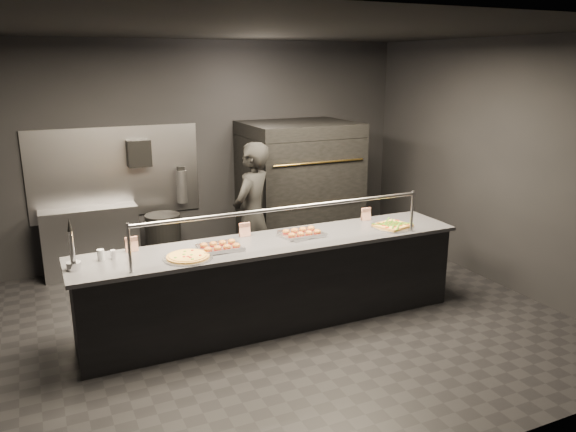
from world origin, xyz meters
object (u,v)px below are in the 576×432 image
(service_counter, at_px, (275,282))
(slider_tray_b, at_px, (302,233))
(towel_dispenser, at_px, (139,153))
(prep_shelf, at_px, (91,241))
(trash_bin, at_px, (164,242))
(beer_tap, at_px, (73,255))
(slider_tray_a, at_px, (220,247))
(pizza_oven, at_px, (299,189))
(round_pizza, at_px, (188,257))
(worker, at_px, (252,216))
(fire_extinguisher, at_px, (182,186))
(square_pizza, at_px, (393,226))

(service_counter, xyz_separation_m, slider_tray_b, (0.34, 0.05, 0.48))
(towel_dispenser, bearing_deg, service_counter, -69.37)
(prep_shelf, xyz_separation_m, trash_bin, (0.89, -0.24, -0.06))
(beer_tap, relative_size, slider_tray_b, 0.96)
(service_counter, xyz_separation_m, beer_tap, (-1.95, -0.02, 0.59))
(slider_tray_b, bearing_deg, slider_tray_a, -175.46)
(service_counter, relative_size, pizza_oven, 2.15)
(beer_tap, relative_size, round_pizza, 1.04)
(round_pizza, height_order, worker, worker)
(towel_dispenser, bearing_deg, beer_tap, -113.57)
(fire_extinguisher, relative_size, worker, 0.28)
(fire_extinguisher, xyz_separation_m, square_pizza, (1.75, -2.50, -0.12))
(pizza_oven, bearing_deg, square_pizza, -84.28)
(pizza_oven, distance_m, towel_dispenser, 2.23)
(service_counter, bearing_deg, towel_dispenser, 110.63)
(service_counter, relative_size, beer_tap, 8.53)
(square_pizza, bearing_deg, prep_shelf, 141.14)
(pizza_oven, xyz_separation_m, towel_dispenser, (-2.10, 0.49, 0.58))
(worker, bearing_deg, pizza_oven, 177.48)
(fire_extinguisher, bearing_deg, towel_dispenser, -178.96)
(pizza_oven, bearing_deg, worker, -141.26)
(slider_tray_a, bearing_deg, fire_extinguisher, 84.31)
(square_pizza, bearing_deg, beer_tap, 178.61)
(fire_extinguisher, height_order, beer_tap, beer_tap)
(slider_tray_b, bearing_deg, trash_bin, 117.38)
(service_counter, bearing_deg, worker, 80.86)
(round_pizza, relative_size, slider_tray_a, 1.04)
(prep_shelf, height_order, towel_dispenser, towel_dispenser)
(round_pizza, xyz_separation_m, trash_bin, (0.24, 2.23, -0.55))
(beer_tap, height_order, trash_bin, beer_tap)
(beer_tap, distance_m, slider_tray_b, 2.30)
(slider_tray_a, bearing_deg, round_pizza, -160.30)
(towel_dispenser, height_order, trash_bin, towel_dispenser)
(towel_dispenser, bearing_deg, pizza_oven, -13.14)
(beer_tap, bearing_deg, square_pizza, -1.39)
(towel_dispenser, height_order, worker, worker)
(service_counter, relative_size, fire_extinguisher, 8.12)
(towel_dispenser, bearing_deg, square_pizza, -47.24)
(beer_tap, xyz_separation_m, slider_tray_b, (2.29, 0.07, -0.11))
(slider_tray_a, distance_m, slider_tray_b, 0.94)
(slider_tray_b, distance_m, worker, 1.04)
(trash_bin, bearing_deg, beer_tap, -120.72)
(slider_tray_a, bearing_deg, beer_tap, 179.77)
(prep_shelf, distance_m, slider_tray_a, 2.60)
(pizza_oven, bearing_deg, prep_shelf, 171.46)
(towel_dispenser, height_order, beer_tap, towel_dispenser)
(slider_tray_b, distance_m, square_pizza, 1.07)
(fire_extinguisher, relative_size, slider_tray_b, 1.01)
(towel_dispenser, relative_size, trash_bin, 0.45)
(round_pizza, xyz_separation_m, worker, (1.12, 1.23, -0.04))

